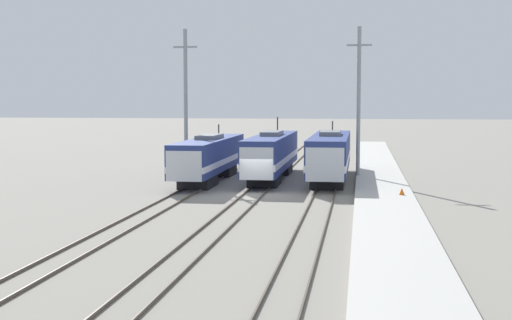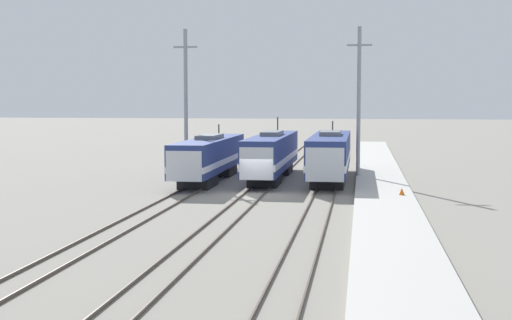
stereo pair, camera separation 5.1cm
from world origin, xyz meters
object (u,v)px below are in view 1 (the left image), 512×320
(locomotive_far_left, at_px, (209,157))
(traffic_cone, at_px, (402,191))
(locomotive_center, at_px, (271,155))
(catenary_tower_right, at_px, (359,102))
(catenary_tower_left, at_px, (186,102))
(locomotive_far_right, at_px, (330,156))

(locomotive_far_left, relative_size, traffic_cone, 37.09)
(locomotive_center, distance_m, traffic_cone, 15.28)
(locomotive_far_left, bearing_deg, catenary_tower_right, 13.73)
(locomotive_center, bearing_deg, catenary_tower_left, 172.67)
(locomotive_far_right, bearing_deg, locomotive_center, 175.80)
(traffic_cone, bearing_deg, locomotive_far_left, 149.42)
(locomotive_far_right, relative_size, traffic_cone, 38.56)
(locomotive_far_left, bearing_deg, locomotive_far_right, 9.38)
(traffic_cone, bearing_deg, locomotive_far_right, 116.44)
(locomotive_center, bearing_deg, locomotive_far_right, -4.20)
(locomotive_far_right, bearing_deg, catenary_tower_left, 173.90)
(catenary_tower_left, bearing_deg, traffic_cone, -33.84)
(catenary_tower_right, bearing_deg, locomotive_center, -172.31)
(catenary_tower_right, bearing_deg, traffic_cone, -75.93)
(locomotive_far_left, distance_m, locomotive_center, 5.42)
(locomotive_far_left, height_order, locomotive_far_right, locomotive_far_right)
(locomotive_far_left, bearing_deg, traffic_cone, -30.58)
(catenary_tower_left, distance_m, catenary_tower_right, 15.03)
(locomotive_center, distance_m, catenary_tower_left, 8.98)
(locomotive_center, relative_size, traffic_cone, 38.67)
(locomotive_far_right, relative_size, catenary_tower_right, 1.42)
(locomotive_center, height_order, locomotive_far_right, locomotive_center)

